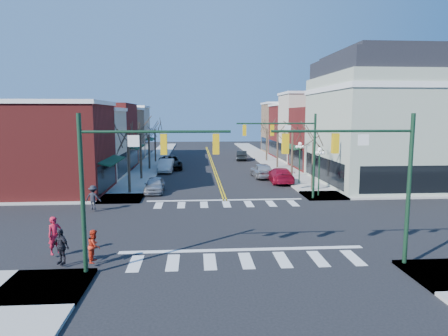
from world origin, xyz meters
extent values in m
plane|color=black|center=(0.00, 0.00, 0.00)|extent=(160.00, 160.00, 0.00)
cube|color=#9E9B93|center=(-8.75, 20.00, 0.07)|extent=(3.50, 70.00, 0.15)
cube|color=#9E9B93|center=(8.75, 20.00, 0.07)|extent=(3.50, 70.00, 0.15)
cube|color=maroon|center=(-15.50, 11.75, 4.00)|extent=(10.00, 8.50, 8.00)
cube|color=#BFB49D|center=(-15.50, 19.50, 3.75)|extent=(10.00, 7.00, 7.50)
cube|color=maroon|center=(-15.50, 27.50, 4.25)|extent=(10.00, 9.00, 8.50)
cube|color=#A17B59|center=(-15.50, 35.75, 3.90)|extent=(10.00, 7.50, 7.80)
cube|color=#BFB49D|center=(-15.50, 43.50, 4.10)|extent=(10.00, 8.00, 8.20)
cube|color=maroon|center=(15.50, 25.75, 4.00)|extent=(10.00, 8.50, 8.00)
cube|color=#BFB49D|center=(15.50, 33.50, 5.00)|extent=(10.00, 7.00, 10.00)
cube|color=maroon|center=(15.50, 41.00, 4.25)|extent=(10.00, 8.00, 8.50)
cube|color=#A17B59|center=(15.50, 49.00, 4.50)|extent=(10.00, 8.00, 9.00)
cube|color=#A0AB94|center=(16.50, 14.50, 5.50)|extent=(12.00, 14.00, 11.00)
cube|color=white|center=(16.50, 14.50, 9.60)|extent=(12.25, 14.25, 0.50)
cube|color=black|center=(16.50, 14.50, 11.90)|extent=(11.40, 13.40, 1.80)
cube|color=black|center=(16.50, 14.50, 13.00)|extent=(9.80, 11.80, 0.60)
cylinder|color=#14331E|center=(-7.40, -7.40, 3.60)|extent=(0.20, 0.20, 7.20)
cylinder|color=#14331E|center=(-4.15, -7.40, 6.40)|extent=(6.50, 0.12, 0.12)
cube|color=gold|center=(-3.83, -7.40, 5.85)|extent=(0.28, 0.28, 0.90)
cube|color=gold|center=(-1.55, -7.40, 5.85)|extent=(0.28, 0.28, 0.90)
cylinder|color=#14331E|center=(7.40, -7.40, 3.60)|extent=(0.20, 0.20, 7.20)
cylinder|color=#14331E|center=(4.15, -7.40, 6.40)|extent=(6.50, 0.12, 0.12)
cube|color=gold|center=(3.83, -7.40, 5.85)|extent=(0.28, 0.28, 0.90)
cube|color=gold|center=(1.55, -7.40, 5.85)|extent=(0.28, 0.28, 0.90)
cylinder|color=#14331E|center=(7.40, 7.40, 3.60)|extent=(0.20, 0.20, 7.20)
cylinder|color=#14331E|center=(4.15, 7.40, 6.40)|extent=(6.50, 0.12, 0.12)
cube|color=gold|center=(3.83, 7.40, 5.85)|extent=(0.28, 0.28, 0.90)
cube|color=gold|center=(1.55, 7.40, 5.85)|extent=(0.28, 0.28, 0.90)
cylinder|color=#14331E|center=(8.20, 8.50, 2.00)|extent=(0.12, 0.12, 4.00)
sphere|color=white|center=(8.20, 8.50, 4.15)|extent=(0.36, 0.36, 0.36)
cylinder|color=#14331E|center=(8.20, 15.00, 2.00)|extent=(0.12, 0.12, 4.00)
sphere|color=white|center=(8.20, 15.00, 4.15)|extent=(0.36, 0.36, 0.36)
cylinder|color=#382B21|center=(-8.40, 11.00, 2.38)|extent=(0.24, 0.24, 4.76)
cylinder|color=#382B21|center=(-8.40, 19.00, 2.52)|extent=(0.24, 0.24, 5.04)
cylinder|color=#382B21|center=(-8.40, 27.00, 2.27)|extent=(0.24, 0.24, 4.55)
cylinder|color=#382B21|center=(-8.40, 35.00, 2.45)|extent=(0.24, 0.24, 4.90)
cylinder|color=#382B21|center=(8.40, 11.00, 2.31)|extent=(0.24, 0.24, 4.62)
cylinder|color=#382B21|center=(8.40, 19.00, 2.59)|extent=(0.24, 0.24, 5.18)
cylinder|color=#382B21|center=(8.40, 27.00, 2.42)|extent=(0.24, 0.24, 4.83)
cylinder|color=#382B21|center=(8.40, 35.00, 2.48)|extent=(0.24, 0.24, 4.97)
imported|color=#AAAAAF|center=(-6.20, 11.46, 0.72)|extent=(1.71, 4.21, 1.43)
imported|color=silver|center=(-6.07, 24.60, 0.81)|extent=(1.93, 4.97, 1.61)
imported|color=black|center=(-5.76, 27.61, 0.85)|extent=(3.56, 6.45, 1.71)
imported|color=maroon|center=(6.40, 15.93, 0.79)|extent=(2.25, 5.48, 1.59)
imported|color=#AEAEB3|center=(5.04, 19.30, 0.86)|extent=(2.23, 5.11, 1.72)
imported|color=black|center=(4.80, 36.86, 0.74)|extent=(2.06, 4.63, 1.48)
imported|color=#B4132C|center=(-9.55, -4.95, 1.11)|extent=(0.82, 0.82, 1.92)
imported|color=red|center=(-7.30, -6.21, 0.94)|extent=(0.60, 0.77, 1.58)
imported|color=black|center=(-8.80, -6.35, 1.00)|extent=(1.06, 0.90, 1.70)
imported|color=black|center=(-10.00, 4.55, 1.05)|extent=(1.27, 0.88, 1.81)
camera|label=1|loc=(-2.46, -24.90, 7.15)|focal=32.00mm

